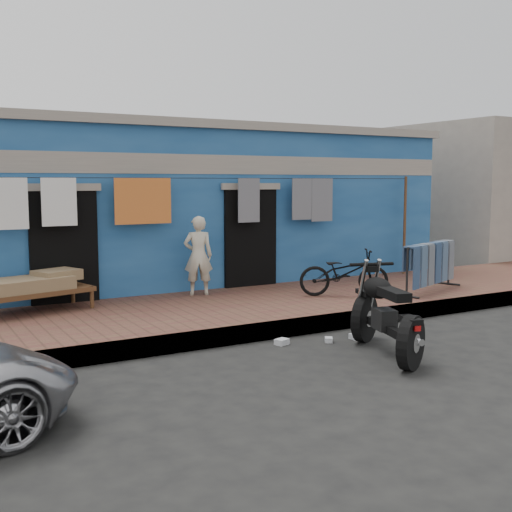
{
  "coord_description": "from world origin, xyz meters",
  "views": [
    {
      "loc": [
        -4.67,
        -6.12,
        2.24
      ],
      "look_at": [
        0.0,
        2.0,
        1.15
      ],
      "focal_mm": 45.0,
      "sensor_mm": 36.0,
      "label": 1
    }
  ],
  "objects": [
    {
      "name": "bicycle",
      "position": [
        2.18,
        2.71,
        0.75
      ],
      "size": [
        1.62,
        1.21,
        1.0
      ],
      "primitive_type": "imported",
      "rotation": [
        0.0,
        0.0,
        1.08
      ],
      "color": "black",
      "rests_on": "sidewalk"
    },
    {
      "name": "sidewalk",
      "position": [
        0.0,
        3.0,
        0.12
      ],
      "size": [
        28.0,
        3.0,
        0.25
      ],
      "primitive_type": "cube",
      "color": "brown",
      "rests_on": "ground"
    },
    {
      "name": "litter_b",
      "position": [
        0.59,
        0.99,
        0.03
      ],
      "size": [
        0.16,
        0.17,
        0.07
      ],
      "primitive_type": "cube",
      "rotation": [
        0.0,
        0.0,
        1.0
      ],
      "color": "silver",
      "rests_on": "ground"
    },
    {
      "name": "jeans_rack",
      "position": [
        3.86,
        2.36,
        0.7
      ],
      "size": [
        2.13,
        1.63,
        0.9
      ],
      "primitive_type": null,
      "rotation": [
        0.0,
        0.0,
        0.36
      ],
      "color": "black",
      "rests_on": "sidewalk"
    },
    {
      "name": "clothesline",
      "position": [
        -0.88,
        4.25,
        1.81
      ],
      "size": [
        10.06,
        0.06,
        2.1
      ],
      "color": "brown",
      "rests_on": "sidewalk"
    },
    {
      "name": "building",
      "position": [
        -0.0,
        6.99,
        1.69
      ],
      "size": [
        12.2,
        5.2,
        3.36
      ],
      "color": "navy",
      "rests_on": "ground"
    },
    {
      "name": "seated_person",
      "position": [
        0.02,
        4.07,
        0.95
      ],
      "size": [
        0.58,
        0.48,
        1.39
      ],
      "primitive_type": "imported",
      "rotation": [
        0.0,
        0.0,
        2.8
      ],
      "color": "beige",
      "rests_on": "sidewalk"
    },
    {
      "name": "neighbor_right",
      "position": [
        11.0,
        7.0,
        1.9
      ],
      "size": [
        6.0,
        5.0,
        3.8
      ],
      "primitive_type": "cube",
      "color": "#9E9384",
      "rests_on": "ground"
    },
    {
      "name": "litter_a",
      "position": [
        -0.05,
        1.2,
        0.04
      ],
      "size": [
        0.21,
        0.19,
        0.08
      ],
      "primitive_type": "cube",
      "rotation": [
        0.0,
        0.0,
        0.3
      ],
      "color": "silver",
      "rests_on": "ground"
    },
    {
      "name": "ground",
      "position": [
        0.0,
        0.0,
        0.0
      ],
      "size": [
        80.0,
        80.0,
        0.0
      ],
      "primitive_type": "plane",
      "color": "black",
      "rests_on": "ground"
    },
    {
      "name": "charpoy",
      "position": [
        -2.76,
        3.95,
        0.54
      ],
      "size": [
        2.11,
        1.62,
        0.59
      ],
      "primitive_type": null,
      "rotation": [
        0.0,
        0.0,
        0.24
      ],
      "color": "brown",
      "rests_on": "sidewalk"
    },
    {
      "name": "curb",
      "position": [
        0.0,
        1.55,
        0.12
      ],
      "size": [
        28.0,
        0.1,
        0.25
      ],
      "primitive_type": "cube",
      "color": "gray",
      "rests_on": "ground"
    },
    {
      "name": "litter_c",
      "position": [
        1.04,
        0.92,
        0.04
      ],
      "size": [
        0.15,
        0.19,
        0.07
      ],
      "primitive_type": "cube",
      "rotation": [
        0.0,
        0.0,
        1.57
      ],
      "color": "silver",
      "rests_on": "ground"
    },
    {
      "name": "motorcycle",
      "position": [
        0.85,
        0.09,
        0.57
      ],
      "size": [
        1.6,
        2.12,
        1.15
      ],
      "primitive_type": null,
      "rotation": [
        0.0,
        0.0,
        -0.29
      ],
      "color": "black",
      "rests_on": "ground"
    }
  ]
}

